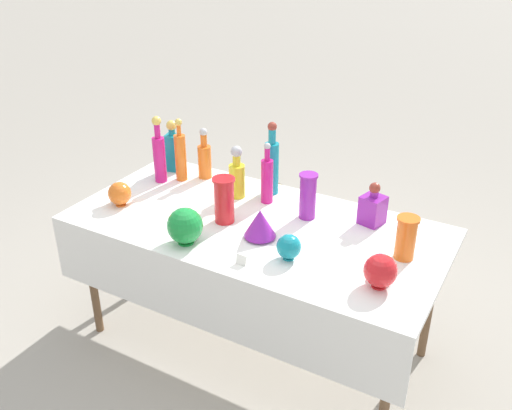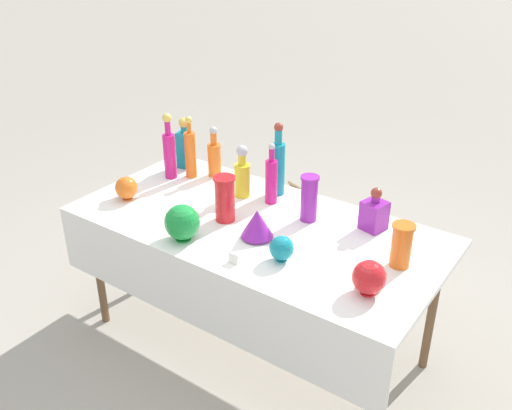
# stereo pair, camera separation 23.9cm
# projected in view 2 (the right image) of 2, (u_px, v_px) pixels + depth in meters

# --- Properties ---
(ground_plane) EXTENTS (40.00, 40.00, 0.00)m
(ground_plane) POSITION_uv_depth(u_px,v_px,m) (256.00, 341.00, 3.18)
(ground_plane) COLOR #A0998C
(display_table) EXTENTS (1.86, 0.91, 0.76)m
(display_table) POSITION_uv_depth(u_px,v_px,m) (251.00, 237.00, 2.83)
(display_table) COLOR white
(display_table) RESTS_ON ground
(tall_bottle_0) EXTENTS (0.06, 0.06, 0.33)m
(tall_bottle_0) POSITION_uv_depth(u_px,v_px,m) (271.00, 179.00, 2.96)
(tall_bottle_0) COLOR #C61972
(tall_bottle_0) RESTS_ON display_table
(tall_bottle_1) EXTENTS (0.08, 0.08, 0.41)m
(tall_bottle_1) POSITION_uv_depth(u_px,v_px,m) (278.00, 165.00, 3.04)
(tall_bottle_1) COLOR teal
(tall_bottle_1) RESTS_ON display_table
(tall_bottle_2) EXTENTS (0.08, 0.08, 0.30)m
(tall_bottle_2) POSITION_uv_depth(u_px,v_px,m) (214.00, 157.00, 3.28)
(tall_bottle_2) COLOR orange
(tall_bottle_2) RESTS_ON display_table
(tall_bottle_3) EXTENTS (0.07, 0.07, 0.39)m
(tall_bottle_3) POSITION_uv_depth(u_px,v_px,m) (169.00, 151.00, 3.23)
(tall_bottle_3) COLOR #C61972
(tall_bottle_3) RESTS_ON display_table
(tall_bottle_4) EXTENTS (0.06, 0.06, 0.37)m
(tall_bottle_4) POSITION_uv_depth(u_px,v_px,m) (190.00, 152.00, 3.25)
(tall_bottle_4) COLOR orange
(tall_bottle_4) RESTS_ON display_table
(tall_bottle_5) EXTENTS (0.09, 0.09, 0.29)m
(tall_bottle_5) POSITION_uv_depth(u_px,v_px,m) (242.00, 175.00, 3.04)
(tall_bottle_5) COLOR yellow
(tall_bottle_5) RESTS_ON display_table
(square_decanter_0) EXTENTS (0.10, 0.10, 0.31)m
(square_decanter_0) POSITION_uv_depth(u_px,v_px,m) (185.00, 146.00, 3.38)
(square_decanter_0) COLOR teal
(square_decanter_0) RESTS_ON display_table
(square_decanter_1) EXTENTS (0.13, 0.13, 0.22)m
(square_decanter_1) POSITION_uv_depth(u_px,v_px,m) (374.00, 213.00, 2.74)
(square_decanter_1) COLOR purple
(square_decanter_1) RESTS_ON display_table
(slender_vase_0) EXTENTS (0.10, 0.10, 0.20)m
(slender_vase_0) POSITION_uv_depth(u_px,v_px,m) (402.00, 244.00, 2.44)
(slender_vase_0) COLOR orange
(slender_vase_0) RESTS_ON display_table
(slender_vase_1) EXTENTS (0.11, 0.11, 0.24)m
(slender_vase_1) POSITION_uv_depth(u_px,v_px,m) (225.00, 197.00, 2.80)
(slender_vase_1) COLOR red
(slender_vase_1) RESTS_ON display_table
(slender_vase_2) EXTENTS (0.09, 0.09, 0.24)m
(slender_vase_2) POSITION_uv_depth(u_px,v_px,m) (309.00, 197.00, 2.80)
(slender_vase_2) COLOR purple
(slender_vase_2) RESTS_ON display_table
(fluted_vase_0) EXTENTS (0.15, 0.15, 0.15)m
(fluted_vase_0) POSITION_uv_depth(u_px,v_px,m) (257.00, 223.00, 2.66)
(fluted_vase_0) COLOR purple
(fluted_vase_0) RESTS_ON display_table
(round_bowl_0) EXTENTS (0.14, 0.14, 0.15)m
(round_bowl_0) POSITION_uv_depth(u_px,v_px,m) (369.00, 277.00, 2.28)
(round_bowl_0) COLOR red
(round_bowl_0) RESTS_ON display_table
(round_bowl_1) EXTENTS (0.12, 0.12, 0.13)m
(round_bowl_1) POSITION_uv_depth(u_px,v_px,m) (126.00, 188.00, 3.03)
(round_bowl_1) COLOR orange
(round_bowl_1) RESTS_ON display_table
(round_bowl_2) EXTENTS (0.11, 0.11, 0.12)m
(round_bowl_2) POSITION_uv_depth(u_px,v_px,m) (282.00, 248.00, 2.50)
(round_bowl_2) COLOR teal
(round_bowl_2) RESTS_ON display_table
(round_bowl_3) EXTENTS (0.17, 0.17, 0.18)m
(round_bowl_3) POSITION_uv_depth(u_px,v_px,m) (182.00, 222.00, 2.65)
(round_bowl_3) COLOR #198C38
(round_bowl_3) RESTS_ON display_table
(price_tag_left) EXTENTS (0.05, 0.02, 0.05)m
(price_tag_left) POSITION_uv_depth(u_px,v_px,m) (233.00, 259.00, 2.50)
(price_tag_left) COLOR white
(price_tag_left) RESTS_ON display_table
(cardboard_box_behind_left) EXTENTS (0.65, 0.54, 0.45)m
(cardboard_box_behind_left) POSITION_uv_depth(u_px,v_px,m) (304.00, 234.00, 3.86)
(cardboard_box_behind_left) COLOR tan
(cardboard_box_behind_left) RESTS_ON ground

